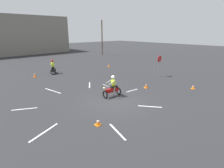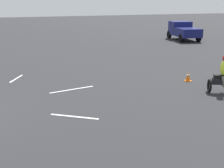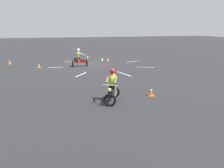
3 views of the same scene
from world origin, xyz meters
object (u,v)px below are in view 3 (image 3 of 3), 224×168
at_px(motorcycle_rider_foreground, 79,59).
at_px(traffic_cone_far_right, 151,92).
at_px(motorcycle_rider_background, 112,87).
at_px(traffic_cone_near_right, 39,65).
at_px(traffic_cone_mid_left, 10,62).
at_px(traffic_cone_mid_center, 108,59).

bearing_deg(motorcycle_rider_foreground, traffic_cone_far_right, 16.89).
distance_m(motorcycle_rider_foreground, traffic_cone_far_right, 10.32).
height_order(motorcycle_rider_background, traffic_cone_far_right, motorcycle_rider_background).
relative_size(motorcycle_rider_foreground, motorcycle_rider_background, 1.00).
height_order(motorcycle_rider_foreground, traffic_cone_near_right, motorcycle_rider_foreground).
distance_m(motorcycle_rider_foreground, motorcycle_rider_background, 10.34).
xyz_separation_m(traffic_cone_near_right, traffic_cone_far_right, (-5.95, 10.52, 0.03)).
bearing_deg(traffic_cone_near_right, traffic_cone_far_right, 119.50).
xyz_separation_m(traffic_cone_near_right, traffic_cone_mid_left, (2.83, -2.90, -0.03)).
relative_size(motorcycle_rider_foreground, traffic_cone_far_right, 3.63).
relative_size(traffic_cone_mid_center, traffic_cone_far_right, 0.73).
xyz_separation_m(motorcycle_rider_foreground, traffic_cone_mid_left, (6.45, -3.38, -0.56)).
bearing_deg(traffic_cone_far_right, traffic_cone_mid_left, -56.81).
distance_m(traffic_cone_mid_center, traffic_cone_far_right, 12.77).
bearing_deg(motorcycle_rider_background, traffic_cone_mid_left, -38.85).
distance_m(traffic_cone_near_right, traffic_cone_mid_center, 7.43).
xyz_separation_m(motorcycle_rider_foreground, traffic_cone_near_right, (3.62, -0.48, -0.53)).
xyz_separation_m(motorcycle_rider_foreground, traffic_cone_mid_center, (-3.47, -2.67, -0.57)).
xyz_separation_m(traffic_cone_mid_center, traffic_cone_mid_left, (9.93, -0.71, 0.00)).
bearing_deg(motorcycle_rider_foreground, motorcycle_rider_background, 4.32).
xyz_separation_m(traffic_cone_mid_center, traffic_cone_far_right, (1.15, 12.71, 0.06)).
bearing_deg(motorcycle_rider_background, traffic_cone_mid_center, -78.91).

